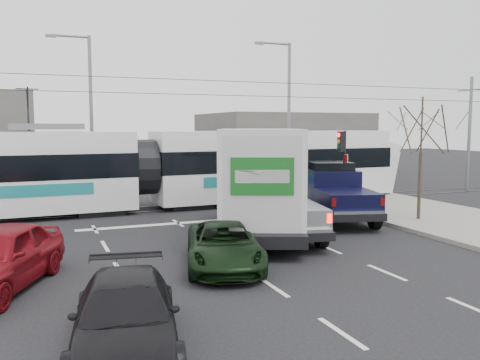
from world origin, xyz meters
name	(u,v)px	position (x,y,z in m)	size (l,w,h in m)	color
ground	(281,253)	(0.00, 0.00, 0.00)	(120.00, 120.00, 0.00)	black
rails	(190,206)	(0.00, 10.00, 0.01)	(60.00, 1.60, 0.03)	#33302D
building_right	(281,144)	(12.00, 24.00, 2.50)	(12.00, 10.00, 5.00)	slate
bare_tree	(422,130)	(7.60, 2.50, 3.79)	(2.40, 2.40, 5.00)	#47382B
traffic_signal	(342,152)	(6.47, 6.50, 2.74)	(0.44, 0.44, 3.60)	black
street_lamp_near	(286,107)	(7.31, 14.00, 5.11)	(2.38, 0.25, 9.00)	slate
street_lamp_far	(88,106)	(-4.19, 16.00, 5.11)	(2.38, 0.25, 9.00)	slate
catenary	(190,128)	(0.00, 10.00, 3.88)	(60.00, 0.20, 7.00)	black
tram	(142,169)	(-2.36, 9.89, 1.97)	(27.24, 3.85, 5.54)	white
silver_pickup	(275,203)	(1.11, 2.74, 1.14)	(3.47, 6.62, 2.29)	black
box_truck	(259,184)	(0.38, 2.53, 1.91)	(5.41, 8.16, 3.87)	black
navy_pickup	(334,192)	(4.72, 4.40, 1.19)	(3.55, 6.07, 2.41)	black
green_car	(224,246)	(-2.19, -0.80, 0.61)	(2.03, 4.41, 1.22)	black
dark_car	(126,317)	(-5.67, -5.30, 0.65)	(1.81, 4.46, 1.29)	black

